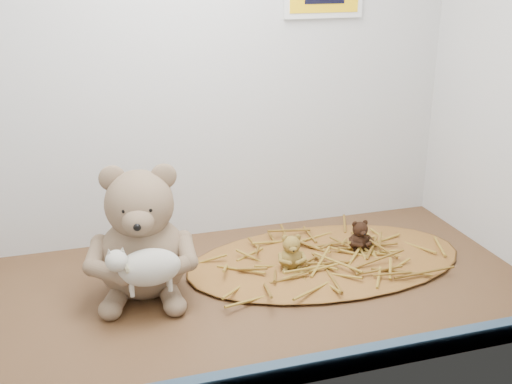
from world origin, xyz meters
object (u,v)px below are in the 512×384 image
object	(u,v)px
toy_lamb	(149,267)
mini_teddy_brown	(360,234)
main_teddy	(141,231)
mini_teddy_tan	(291,250)

from	to	relation	value
toy_lamb	mini_teddy_brown	size ratio (longest dim) A/B	2.13
main_teddy	mini_teddy_brown	bearing A→B (deg)	14.62
mini_teddy_tan	mini_teddy_brown	bearing A→B (deg)	21.81
mini_teddy_brown	main_teddy	bearing A→B (deg)	-176.03
toy_lamb	mini_teddy_tan	size ratio (longest dim) A/B	1.96
main_teddy	mini_teddy_brown	xyz separation A→B (cm)	(47.04, 3.53, -8.32)
main_teddy	toy_lamb	bearing A→B (deg)	-79.68
mini_teddy_tan	mini_teddy_brown	distance (cm)	17.54
main_teddy	toy_lamb	size ratio (longest dim) A/B	1.77
main_teddy	mini_teddy_tan	world-z (taller)	main_teddy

